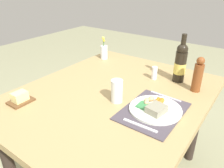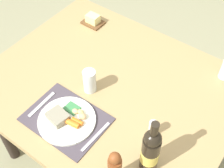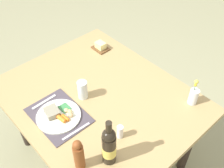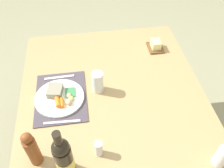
{
  "view_description": "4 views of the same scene",
  "coord_description": "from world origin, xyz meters",
  "px_view_note": "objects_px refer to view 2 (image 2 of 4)",
  "views": [
    {
      "loc": [
        -0.95,
        -0.69,
        1.38
      ],
      "look_at": [
        -0.02,
        -0.01,
        0.8
      ],
      "focal_mm": 34.82,
      "sensor_mm": 36.0,
      "label": 1
    },
    {
      "loc": [
        0.64,
        -0.85,
        1.98
      ],
      "look_at": [
        0.05,
        -0.05,
        0.83
      ],
      "focal_mm": 49.78,
      "sensor_mm": 36.0,
      "label": 2
    },
    {
      "loc": [
        0.98,
        -0.77,
        2.05
      ],
      "look_at": [
        0.04,
        0.08,
        0.83
      ],
      "focal_mm": 42.81,
      "sensor_mm": 36.0,
      "label": 3
    },
    {
      "loc": [
        0.87,
        -0.14,
        1.79
      ],
      "look_at": [
        -0.04,
        -0.0,
        0.8
      ],
      "focal_mm": 38.41,
      "sensor_mm": 36.0,
      "label": 4
    }
  ],
  "objects_px": {
    "fork": "(42,104)",
    "knife": "(96,137)",
    "butter_dish": "(93,20)",
    "salt_shaker": "(153,128)",
    "dining_table": "(110,96)",
    "dinner_plate": "(66,119)",
    "wine_bottle": "(150,151)",
    "water_tumbler": "(90,82)"
  },
  "relations": [
    {
      "from": "wine_bottle",
      "to": "salt_shaker",
      "type": "relative_size",
      "value": 3.6
    },
    {
      "from": "water_tumbler",
      "to": "wine_bottle",
      "type": "bearing_deg",
      "value": -21.46
    },
    {
      "from": "wine_bottle",
      "to": "knife",
      "type": "bearing_deg",
      "value": -174.59
    },
    {
      "from": "dining_table",
      "to": "water_tumbler",
      "type": "distance_m",
      "value": 0.18
    },
    {
      "from": "fork",
      "to": "salt_shaker",
      "type": "distance_m",
      "value": 0.56
    },
    {
      "from": "knife",
      "to": "butter_dish",
      "type": "relative_size",
      "value": 1.47
    },
    {
      "from": "fork",
      "to": "dining_table",
      "type": "bearing_deg",
      "value": 55.61
    },
    {
      "from": "water_tumbler",
      "to": "salt_shaker",
      "type": "relative_size",
      "value": 1.48
    },
    {
      "from": "dining_table",
      "to": "salt_shaker",
      "type": "xyz_separation_m",
      "value": [
        0.33,
        -0.12,
        0.13
      ]
    },
    {
      "from": "dinner_plate",
      "to": "butter_dish",
      "type": "bearing_deg",
      "value": 118.99
    },
    {
      "from": "knife",
      "to": "dining_table",
      "type": "bearing_deg",
      "value": 117.57
    },
    {
      "from": "dining_table",
      "to": "butter_dish",
      "type": "distance_m",
      "value": 0.55
    },
    {
      "from": "salt_shaker",
      "to": "butter_dish",
      "type": "bearing_deg",
      "value": 147.0
    },
    {
      "from": "fork",
      "to": "salt_shaker",
      "type": "height_order",
      "value": "salt_shaker"
    },
    {
      "from": "dining_table",
      "to": "wine_bottle",
      "type": "distance_m",
      "value": 0.53
    },
    {
      "from": "salt_shaker",
      "to": "water_tumbler",
      "type": "bearing_deg",
      "value": 174.55
    },
    {
      "from": "fork",
      "to": "knife",
      "type": "xyz_separation_m",
      "value": [
        0.33,
        0.01,
        0.0
      ]
    },
    {
      "from": "dinner_plate",
      "to": "fork",
      "type": "bearing_deg",
      "value": -179.38
    },
    {
      "from": "salt_shaker",
      "to": "dining_table",
      "type": "bearing_deg",
      "value": 160.22
    },
    {
      "from": "water_tumbler",
      "to": "wine_bottle",
      "type": "distance_m",
      "value": 0.51
    },
    {
      "from": "fork",
      "to": "knife",
      "type": "distance_m",
      "value": 0.33
    },
    {
      "from": "dinner_plate",
      "to": "wine_bottle",
      "type": "distance_m",
      "value": 0.45
    },
    {
      "from": "butter_dish",
      "to": "salt_shaker",
      "type": "height_order",
      "value": "salt_shaker"
    },
    {
      "from": "butter_dish",
      "to": "knife",
      "type": "bearing_deg",
      "value": -50.46
    },
    {
      "from": "dining_table",
      "to": "wine_bottle",
      "type": "relative_size",
      "value": 4.04
    },
    {
      "from": "knife",
      "to": "wine_bottle",
      "type": "relative_size",
      "value": 0.59
    },
    {
      "from": "knife",
      "to": "water_tumbler",
      "type": "height_order",
      "value": "water_tumbler"
    },
    {
      "from": "fork",
      "to": "water_tumbler",
      "type": "bearing_deg",
      "value": 58.41
    },
    {
      "from": "dining_table",
      "to": "knife",
      "type": "height_order",
      "value": "knife"
    },
    {
      "from": "fork",
      "to": "butter_dish",
      "type": "bearing_deg",
      "value": 105.33
    },
    {
      "from": "fork",
      "to": "butter_dish",
      "type": "relative_size",
      "value": 1.39
    },
    {
      "from": "dinner_plate",
      "to": "salt_shaker",
      "type": "relative_size",
      "value": 3.1
    },
    {
      "from": "knife",
      "to": "butter_dish",
      "type": "bearing_deg",
      "value": 132.19
    },
    {
      "from": "wine_bottle",
      "to": "fork",
      "type": "bearing_deg",
      "value": -176.19
    },
    {
      "from": "dinner_plate",
      "to": "water_tumbler",
      "type": "xyz_separation_m",
      "value": [
        -0.03,
        0.22,
        0.04
      ]
    },
    {
      "from": "dining_table",
      "to": "salt_shaker",
      "type": "bearing_deg",
      "value": -19.78
    },
    {
      "from": "dining_table",
      "to": "fork",
      "type": "xyz_separation_m",
      "value": [
        -0.2,
        -0.31,
        0.1
      ]
    },
    {
      "from": "butter_dish",
      "to": "salt_shaker",
      "type": "xyz_separation_m",
      "value": [
        0.73,
        -0.47,
        0.02
      ]
    },
    {
      "from": "dining_table",
      "to": "wine_bottle",
      "type": "xyz_separation_m",
      "value": [
        0.4,
        -0.27,
        0.22
      ]
    },
    {
      "from": "dinner_plate",
      "to": "fork",
      "type": "height_order",
      "value": "dinner_plate"
    },
    {
      "from": "fork",
      "to": "butter_dish",
      "type": "height_order",
      "value": "butter_dish"
    },
    {
      "from": "knife",
      "to": "salt_shaker",
      "type": "distance_m",
      "value": 0.26
    }
  ]
}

